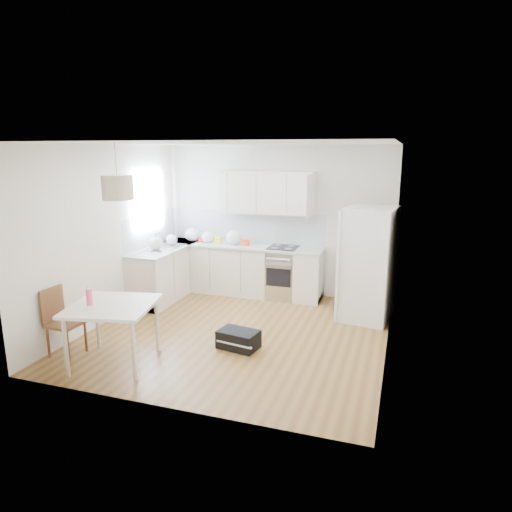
{
  "coord_description": "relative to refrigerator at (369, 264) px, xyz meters",
  "views": [
    {
      "loc": [
        2.22,
        -5.86,
        2.62
      ],
      "look_at": [
        0.15,
        0.4,
        1.08
      ],
      "focal_mm": 32.0,
      "sensor_mm": 36.0,
      "label": 1
    }
  ],
  "objects": [
    {
      "name": "backsplash_left",
      "position": [
        -3.83,
        -0.03,
        0.33
      ],
      "size": [
        0.01,
        1.8,
        0.58
      ],
      "primitive_type": "cube",
      "color": "white",
      "rests_on": "wall_left"
    },
    {
      "name": "upper_cabinets",
      "position": [
        -1.89,
        0.71,
        0.99
      ],
      "size": [
        1.7,
        0.32,
        0.75
      ],
      "primitive_type": "cube",
      "color": "silver",
      "rests_on": "wall_back"
    },
    {
      "name": "drink_bottle",
      "position": [
        -3.08,
        -2.73,
        0.02
      ],
      "size": [
        0.09,
        0.09,
        0.25
      ],
      "primitive_type": "cylinder",
      "rotation": [
        0.0,
        0.0,
        -0.37
      ],
      "color": "#F7446C",
      "rests_on": "dining_table"
    },
    {
      "name": "dining_chair",
      "position": [
        -3.59,
        -2.61,
        -0.44
      ],
      "size": [
        0.39,
        0.39,
        0.89
      ],
      "primitive_type": null,
      "rotation": [
        0.0,
        0.0,
        -0.04
      ],
      "color": "#4A2F16",
      "rests_on": "floor"
    },
    {
      "name": "grocery_bag_b",
      "position": [
        -2.98,
        0.55,
        0.15
      ],
      "size": [
        0.24,
        0.2,
        0.21
      ],
      "primitive_type": "ellipsoid",
      "color": "white",
      "rests_on": "counter_back"
    },
    {
      "name": "backsplash_back",
      "position": [
        -2.34,
        0.87,
        0.33
      ],
      "size": [
        3.0,
        0.01,
        0.58
      ],
      "primitive_type": "cube",
      "color": "white",
      "rests_on": "wall_back"
    },
    {
      "name": "sink",
      "position": [
        -3.54,
        -0.08,
        0.03
      ],
      "size": [
        0.5,
        0.8,
        0.16
      ],
      "primitive_type": null,
      "color": "silver",
      "rests_on": "counter_left"
    },
    {
      "name": "dining_table",
      "position": [
        -2.85,
        -2.61,
        -0.19
      ],
      "size": [
        1.16,
        1.16,
        0.77
      ],
      "rotation": [
        0.0,
        0.0,
        0.21
      ],
      "color": "beige",
      "rests_on": "floor"
    },
    {
      "name": "range_oven",
      "position": [
        -1.54,
        0.57,
        -0.44
      ],
      "size": [
        0.5,
        0.61,
        0.88
      ],
      "primitive_type": null,
      "color": "silver",
      "rests_on": "floor"
    },
    {
      "name": "snack_orange",
      "position": [
        -2.25,
        0.56,
        0.09
      ],
      "size": [
        0.17,
        0.13,
        0.11
      ],
      "primitive_type": "cube",
      "rotation": [
        0.0,
        0.0,
        0.25
      ],
      "color": "#DD4C13",
      "rests_on": "counter_back"
    },
    {
      "name": "counter_left",
      "position": [
        -3.54,
        -0.03,
        0.02
      ],
      "size": [
        0.64,
        1.82,
        0.04
      ],
      "primitive_type": "cube",
      "color": "silver",
      "rests_on": "cabinets_left"
    },
    {
      "name": "ceiling",
      "position": [
        -1.74,
        -1.23,
        1.82
      ],
      "size": [
        4.2,
        4.2,
        0.0
      ],
      "primitive_type": "plane",
      "rotation": [
        3.14,
        0.0,
        0.0
      ],
      "color": "white",
      "rests_on": "wall_back"
    },
    {
      "name": "cabinets_back",
      "position": [
        -2.34,
        0.57,
        -0.44
      ],
      "size": [
        3.0,
        0.6,
        0.88
      ],
      "primitive_type": "cube",
      "color": "silver",
      "rests_on": "floor"
    },
    {
      "name": "grocery_bag_e",
      "position": [
        -3.6,
        -0.28,
        0.15
      ],
      "size": [
        0.25,
        0.21,
        0.22
      ],
      "primitive_type": "ellipsoid",
      "color": "white",
      "rests_on": "counter_left"
    },
    {
      "name": "snack_red",
      "position": [
        -3.13,
        0.61,
        0.09
      ],
      "size": [
        0.17,
        0.16,
        0.1
      ],
      "primitive_type": "cube",
      "rotation": [
        0.0,
        0.0,
        0.68
      ],
      "color": "red",
      "rests_on": "counter_back"
    },
    {
      "name": "counter_back",
      "position": [
        -2.34,
        0.57,
        0.02
      ],
      "size": [
        3.02,
        0.64,
        0.04
      ],
      "primitive_type": "cube",
      "color": "silver",
      "rests_on": "cabinets_back"
    },
    {
      "name": "wall_right",
      "position": [
        0.36,
        -1.23,
        0.47
      ],
      "size": [
        0.0,
        4.2,
        4.2
      ],
      "primitive_type": "plane",
      "rotation": [
        1.57,
        0.0,
        -1.57
      ],
      "color": "silver",
      "rests_on": "floor"
    },
    {
      "name": "cabinets_left",
      "position": [
        -3.54,
        -0.03,
        -0.44
      ],
      "size": [
        0.6,
        1.8,
        0.88
      ],
      "primitive_type": "cube",
      "color": "silver",
      "rests_on": "floor"
    },
    {
      "name": "wall_left",
      "position": [
        -3.84,
        -1.23,
        0.47
      ],
      "size": [
        0.0,
        4.2,
        4.2
      ],
      "primitive_type": "plane",
      "rotation": [
        1.57,
        0.0,
        1.57
      ],
      "color": "silver",
      "rests_on": "floor"
    },
    {
      "name": "grocery_bag_d",
      "position": [
        -3.53,
        0.18,
        0.13
      ],
      "size": [
        0.21,
        0.18,
        0.19
      ],
      "primitive_type": "ellipsoid",
      "color": "white",
      "rests_on": "counter_back"
    },
    {
      "name": "floor",
      "position": [
        -1.74,
        -1.23,
        -0.88
      ],
      "size": [
        4.2,
        4.2,
        0.0
      ],
      "primitive_type": "plane",
      "color": "brown",
      "rests_on": "ground"
    },
    {
      "name": "gym_bag",
      "position": [
        -1.54,
        -1.72,
        -0.76
      ],
      "size": [
        0.58,
        0.43,
        0.24
      ],
      "primitive_type": "cube",
      "rotation": [
        0.0,
        0.0,
        -0.18
      ],
      "color": "black",
      "rests_on": "floor"
    },
    {
      "name": "snack_yellow",
      "position": [
        -2.8,
        0.57,
        0.1
      ],
      "size": [
        0.19,
        0.14,
        0.12
      ],
      "primitive_type": "cube",
      "rotation": [
        0.0,
        0.0,
        -0.23
      ],
      "color": "yellow",
      "rests_on": "counter_back"
    },
    {
      "name": "wall_back",
      "position": [
        -1.74,
        0.87,
        0.47
      ],
      "size": [
        4.2,
        0.0,
        4.2
      ],
      "primitive_type": "plane",
      "rotation": [
        1.57,
        0.0,
        0.0
      ],
      "color": "silver",
      "rests_on": "floor"
    },
    {
      "name": "grocery_bag_a",
      "position": [
        -3.33,
        0.59,
        0.16
      ],
      "size": [
        0.27,
        0.23,
        0.25
      ],
      "primitive_type": "ellipsoid",
      "color": "white",
      "rests_on": "counter_back"
    },
    {
      "name": "window_glassblock",
      "position": [
        -3.83,
        -0.08,
        0.87
      ],
      "size": [
        0.02,
        1.0,
        1.0
      ],
      "primitive_type": "cube",
      "color": "#BFE0F9",
      "rests_on": "wall_left"
    },
    {
      "name": "refrigerator",
      "position": [
        0.0,
        0.0,
        0.0
      ],
      "size": [
        0.96,
        0.99,
        1.76
      ],
      "primitive_type": null,
      "rotation": [
        0.0,
        0.0,
        -0.14
      ],
      "color": "white",
      "rests_on": "floor"
    },
    {
      "name": "grocery_bag_c",
      "position": [
        -2.47,
        0.58,
        0.17
      ],
      "size": [
        0.29,
        0.25,
        0.27
      ],
      "primitive_type": "ellipsoid",
      "color": "white",
      "rests_on": "counter_back"
    },
    {
      "name": "pendant_lamp",
      "position": [
        -2.79,
        -2.42,
        1.3
      ],
      "size": [
        0.44,
        0.44,
        0.29
      ],
      "primitive_type": "cylinder",
      "rotation": [
        0.0,
        0.0,
        -0.2
      ],
      "color": "beige",
      "rests_on": "ceiling"
    }
  ]
}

